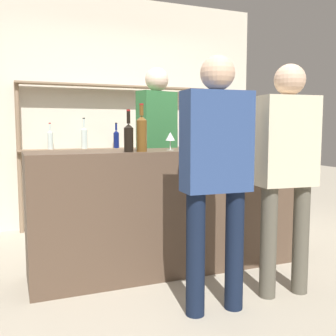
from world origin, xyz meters
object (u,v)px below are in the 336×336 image
object	(u,v)px
cork_jar	(225,140)
counter_bottle_5	(216,133)
counter_bottle_4	(142,133)
customer_center	(216,165)
counter_bottle_1	(129,136)
counter_bottle_2	(232,134)
wine_glass	(170,137)
customer_right	(287,161)
counter_bottle_0	(191,135)
counter_bottle_3	(258,132)
server_behind_counter	(157,139)

from	to	relation	value
cork_jar	counter_bottle_5	bearing A→B (deg)	75.57
counter_bottle_4	customer_center	bearing A→B (deg)	-68.32
counter_bottle_4	customer_center	distance (m)	0.76
counter_bottle_1	counter_bottle_2	xyz separation A→B (m)	(1.10, 0.33, 0.01)
wine_glass	customer_right	size ratio (longest dim) A/B	0.09
counter_bottle_0	counter_bottle_2	size ratio (longest dim) A/B	0.89
wine_glass	customer_right	bearing A→B (deg)	-52.46
counter_bottle_3	wine_glass	bearing A→B (deg)	176.00
counter_bottle_1	cork_jar	bearing A→B (deg)	2.48
server_behind_counter	counter_bottle_2	bearing A→B (deg)	22.80
counter_bottle_1	counter_bottle_4	world-z (taller)	counter_bottle_4
customer_center	counter_bottle_0	bearing A→B (deg)	-12.55
counter_bottle_5	customer_right	size ratio (longest dim) A/B	0.21
counter_bottle_1	cork_jar	size ratio (longest dim) A/B	1.99
counter_bottle_2	wine_glass	bearing A→B (deg)	-163.73
counter_bottle_0	customer_center	distance (m)	0.94
counter_bottle_2	cork_jar	xyz separation A→B (m)	(-0.25, -0.30, -0.05)
cork_jar	server_behind_counter	xyz separation A→B (m)	(-0.27, 0.89, -0.01)
cork_jar	customer_right	size ratio (longest dim) A/B	0.10
counter_bottle_1	counter_bottle_2	distance (m)	1.15
counter_bottle_0	customer_center	bearing A→B (deg)	-105.20
counter_bottle_3	server_behind_counter	world-z (taller)	server_behind_counter
counter_bottle_3	server_behind_counter	distance (m)	1.07
counter_bottle_3	customer_right	world-z (taller)	customer_right
wine_glass	counter_bottle_5	bearing A→B (deg)	19.18
customer_center	customer_right	size ratio (longest dim) A/B	1.01
counter_bottle_1	counter_bottle_5	xyz separation A→B (m)	(0.92, 0.31, 0.02)
counter_bottle_2	counter_bottle_3	xyz separation A→B (m)	(0.10, -0.26, 0.02)
wine_glass	customer_center	xyz separation A→B (m)	(-0.01, -0.80, -0.16)
counter_bottle_2	counter_bottle_4	world-z (taller)	counter_bottle_4
counter_bottle_2	cork_jar	world-z (taller)	counter_bottle_2
server_behind_counter	customer_right	size ratio (longest dim) A/B	1.10
counter_bottle_2	counter_bottle_5	distance (m)	0.18
server_behind_counter	counter_bottle_1	bearing A→B (deg)	-49.93
server_behind_counter	wine_glass	bearing A→B (deg)	-31.10
customer_right	wine_glass	bearing A→B (deg)	42.85
counter_bottle_4	counter_bottle_2	bearing A→B (deg)	17.99
counter_bottle_1	customer_right	size ratio (longest dim) A/B	0.19
counter_bottle_3	counter_bottle_4	world-z (taller)	counter_bottle_3
counter_bottle_4	customer_right	distance (m)	1.09
wine_glass	customer_right	world-z (taller)	customer_right
counter_bottle_0	counter_bottle_2	bearing A→B (deg)	13.04
counter_bottle_4	cork_jar	world-z (taller)	counter_bottle_4
counter_bottle_0	customer_right	distance (m)	0.93
counter_bottle_5	wine_glass	bearing A→B (deg)	-160.82
counter_bottle_3	counter_bottle_5	xyz separation A→B (m)	(-0.28, 0.24, -0.01)
customer_center	wine_glass	bearing A→B (deg)	1.70
counter_bottle_3	cork_jar	xyz separation A→B (m)	(-0.35, -0.03, -0.07)
counter_bottle_5	customer_right	xyz separation A→B (m)	(0.05, -0.93, -0.18)
counter_bottle_4	customer_right	bearing A→B (deg)	-36.40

